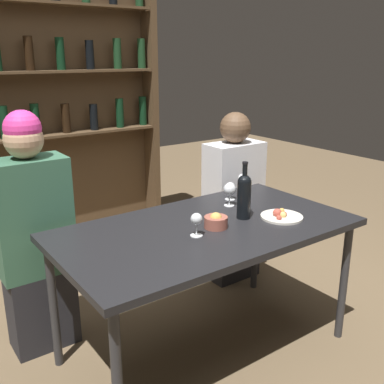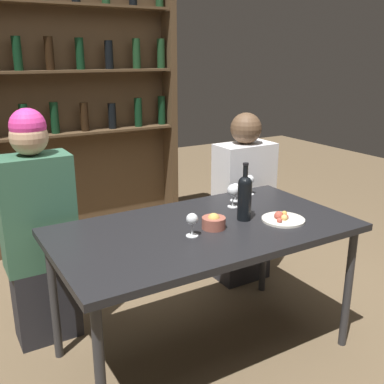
{
  "view_description": "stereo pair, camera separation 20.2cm",
  "coord_description": "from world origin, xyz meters",
  "px_view_note": "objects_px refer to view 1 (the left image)",
  "views": [
    {
      "loc": [
        -1.31,
        -1.69,
        1.58
      ],
      "look_at": [
        0.0,
        0.13,
        0.89
      ],
      "focal_mm": 42.0,
      "sensor_mm": 36.0,
      "label": 1
    },
    {
      "loc": [
        -1.14,
        -1.8,
        1.58
      ],
      "look_at": [
        0.0,
        0.13,
        0.89
      ],
      "focal_mm": 42.0,
      "sensor_mm": 36.0,
      "label": 2
    }
  ],
  "objects_px": {
    "wine_glass_1": "(230,190)",
    "seated_person_left": "(35,239)",
    "wine_glass_2": "(230,188)",
    "snack_bowl": "(216,221)",
    "seated_person_right": "(233,203)",
    "wine_glass_0": "(242,179)",
    "wine_bottle": "(244,194)",
    "wine_glass_3": "(196,220)",
    "food_plate_0": "(281,216)"
  },
  "relations": [
    {
      "from": "seated_person_right",
      "to": "wine_glass_2",
      "type": "bearing_deg",
      "value": -133.94
    },
    {
      "from": "seated_person_right",
      "to": "wine_bottle",
      "type": "bearing_deg",
      "value": -127.17
    },
    {
      "from": "wine_glass_0",
      "to": "food_plate_0",
      "type": "distance_m",
      "value": 0.49
    },
    {
      "from": "seated_person_right",
      "to": "food_plate_0",
      "type": "bearing_deg",
      "value": -112.12
    },
    {
      "from": "wine_glass_3",
      "to": "seated_person_left",
      "type": "height_order",
      "value": "seated_person_left"
    },
    {
      "from": "wine_glass_0",
      "to": "wine_glass_1",
      "type": "relative_size",
      "value": 0.92
    },
    {
      "from": "wine_glass_2",
      "to": "snack_bowl",
      "type": "height_order",
      "value": "wine_glass_2"
    },
    {
      "from": "seated_person_left",
      "to": "seated_person_right",
      "type": "bearing_deg",
      "value": -0.0
    },
    {
      "from": "food_plate_0",
      "to": "seated_person_right",
      "type": "relative_size",
      "value": 0.19
    },
    {
      "from": "wine_glass_3",
      "to": "seated_person_left",
      "type": "bearing_deg",
      "value": 131.38
    },
    {
      "from": "seated_person_left",
      "to": "wine_glass_0",
      "type": "bearing_deg",
      "value": -12.11
    },
    {
      "from": "seated_person_left",
      "to": "seated_person_right",
      "type": "distance_m",
      "value": 1.39
    },
    {
      "from": "wine_glass_3",
      "to": "seated_person_left",
      "type": "relative_size",
      "value": 0.09
    },
    {
      "from": "wine_bottle",
      "to": "snack_bowl",
      "type": "bearing_deg",
      "value": -173.92
    },
    {
      "from": "food_plate_0",
      "to": "snack_bowl",
      "type": "xyz_separation_m",
      "value": [
        -0.37,
        0.1,
        0.02
      ]
    },
    {
      "from": "wine_glass_0",
      "to": "wine_glass_2",
      "type": "bearing_deg",
      "value": -158.44
    },
    {
      "from": "seated_person_left",
      "to": "wine_bottle",
      "type": "bearing_deg",
      "value": -33.02
    },
    {
      "from": "wine_bottle",
      "to": "wine_glass_3",
      "type": "distance_m",
      "value": 0.36
    },
    {
      "from": "wine_glass_1",
      "to": "seated_person_left",
      "type": "distance_m",
      "value": 1.1
    },
    {
      "from": "wine_glass_1",
      "to": "wine_glass_0",
      "type": "bearing_deg",
      "value": 32.24
    },
    {
      "from": "wine_bottle",
      "to": "snack_bowl",
      "type": "relative_size",
      "value": 2.58
    },
    {
      "from": "wine_glass_3",
      "to": "food_plate_0",
      "type": "height_order",
      "value": "wine_glass_3"
    },
    {
      "from": "wine_glass_2",
      "to": "wine_glass_3",
      "type": "distance_m",
      "value": 0.6
    },
    {
      "from": "snack_bowl",
      "to": "food_plate_0",
      "type": "bearing_deg",
      "value": -14.53
    },
    {
      "from": "wine_bottle",
      "to": "wine_glass_3",
      "type": "bearing_deg",
      "value": -171.34
    },
    {
      "from": "wine_glass_3",
      "to": "seated_person_left",
      "type": "distance_m",
      "value": 0.9
    },
    {
      "from": "wine_bottle",
      "to": "wine_glass_2",
      "type": "xyz_separation_m",
      "value": [
        0.15,
        0.28,
        -0.06
      ]
    },
    {
      "from": "wine_bottle",
      "to": "wine_glass_3",
      "type": "height_order",
      "value": "wine_bottle"
    },
    {
      "from": "seated_person_right",
      "to": "wine_glass_3",
      "type": "bearing_deg",
      "value": -140.88
    },
    {
      "from": "wine_glass_0",
      "to": "wine_glass_2",
      "type": "height_order",
      "value": "wine_glass_0"
    },
    {
      "from": "wine_glass_0",
      "to": "seated_person_right",
      "type": "xyz_separation_m",
      "value": [
        0.16,
        0.26,
        -0.26
      ]
    },
    {
      "from": "seated_person_left",
      "to": "wine_glass_2",
      "type": "bearing_deg",
      "value": -16.67
    },
    {
      "from": "wine_bottle",
      "to": "seated_person_left",
      "type": "bearing_deg",
      "value": 146.98
    },
    {
      "from": "wine_glass_2",
      "to": "seated_person_right",
      "type": "bearing_deg",
      "value": 46.06
    },
    {
      "from": "wine_glass_1",
      "to": "seated_person_right",
      "type": "bearing_deg",
      "value": 46.31
    },
    {
      "from": "wine_glass_0",
      "to": "food_plate_0",
      "type": "xyz_separation_m",
      "value": [
        -0.13,
        -0.46,
        -0.08
      ]
    },
    {
      "from": "wine_bottle",
      "to": "wine_glass_1",
      "type": "distance_m",
      "value": 0.21
    },
    {
      "from": "wine_glass_0",
      "to": "wine_glass_3",
      "type": "distance_m",
      "value": 0.76
    },
    {
      "from": "food_plate_0",
      "to": "seated_person_right",
      "type": "bearing_deg",
      "value": 67.88
    },
    {
      "from": "snack_bowl",
      "to": "wine_glass_3",
      "type": "bearing_deg",
      "value": -167.74
    },
    {
      "from": "wine_glass_0",
      "to": "seated_person_right",
      "type": "relative_size",
      "value": 0.1
    },
    {
      "from": "wine_glass_2",
      "to": "seated_person_left",
      "type": "distance_m",
      "value": 1.14
    },
    {
      "from": "wine_bottle",
      "to": "snack_bowl",
      "type": "height_order",
      "value": "wine_bottle"
    },
    {
      "from": "wine_glass_0",
      "to": "seated_person_left",
      "type": "xyz_separation_m",
      "value": [
        -1.23,
        0.26,
        -0.19
      ]
    },
    {
      "from": "wine_glass_3",
      "to": "snack_bowl",
      "type": "xyz_separation_m",
      "value": [
        0.15,
        0.03,
        -0.05
      ]
    },
    {
      "from": "wine_glass_1",
      "to": "wine_glass_2",
      "type": "bearing_deg",
      "value": 47.29
    },
    {
      "from": "wine_bottle",
      "to": "food_plate_0",
      "type": "xyz_separation_m",
      "value": [
        0.17,
        -0.12,
        -0.12
      ]
    },
    {
      "from": "wine_bottle",
      "to": "wine_glass_2",
      "type": "bearing_deg",
      "value": 62.38
    },
    {
      "from": "snack_bowl",
      "to": "wine_glass_0",
      "type": "bearing_deg",
      "value": 35.81
    },
    {
      "from": "seated_person_left",
      "to": "seated_person_right",
      "type": "height_order",
      "value": "seated_person_left"
    }
  ]
}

